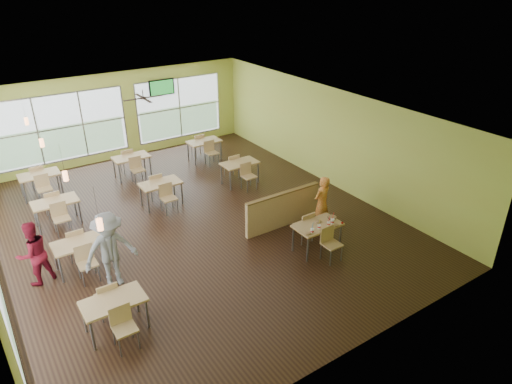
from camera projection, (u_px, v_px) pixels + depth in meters
room at (190, 171)px, 12.28m from camera, size 12.00×12.04×3.20m
window_bays at (61, 160)px, 13.31m from camera, size 9.24×10.24×2.38m
main_table at (317, 228)px, 11.47m from camera, size 1.22×1.52×0.87m
half_wall_divider at (283, 209)px, 12.60m from camera, size 2.40×0.14×1.04m
dining_tables at (134, 190)px, 13.46m from camera, size 6.92×8.72×0.87m
pendant_lights at (53, 159)px, 10.81m from camera, size 0.11×7.31×0.86m
ceiling_fan at (143, 98)px, 13.91m from camera, size 1.25×1.25×0.29m
tv_backwall at (162, 87)px, 17.19m from camera, size 1.00×0.07×0.60m
man_plaid at (322, 203)px, 12.40m from camera, size 0.63×0.48×1.55m
patron_maroon at (33, 253)px, 10.22m from camera, size 0.90×0.80×1.55m
patron_grey at (110, 250)px, 10.07m from camera, size 1.22×0.72×1.85m
cup_blue at (312, 231)px, 11.01m from camera, size 0.09×0.09×0.34m
cup_yellow at (319, 227)px, 11.20m from camera, size 0.09×0.09×0.31m
cup_red_near at (329, 224)px, 11.33m from camera, size 0.08×0.08×0.30m
cup_red_far at (332, 221)px, 11.41m from camera, size 0.10×0.10×0.36m
food_basket at (332, 217)px, 11.68m from camera, size 0.24×0.24×0.05m
ketchup_cup at (342, 223)px, 11.47m from camera, size 0.06×0.06×0.02m
wrapper_left at (308, 233)px, 11.00m from camera, size 0.17×0.16×0.04m
wrapper_mid at (318, 221)px, 11.51m from camera, size 0.21×0.20×0.04m
wrapper_right at (336, 225)px, 11.36m from camera, size 0.17×0.16×0.04m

